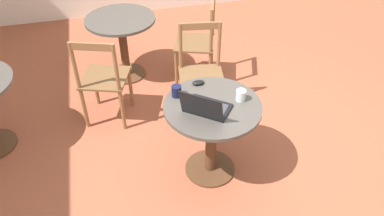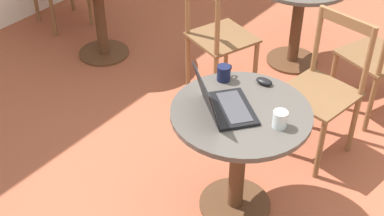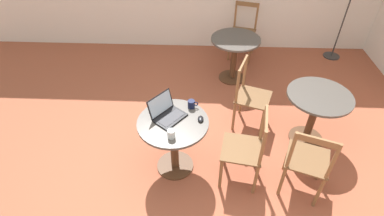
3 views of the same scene
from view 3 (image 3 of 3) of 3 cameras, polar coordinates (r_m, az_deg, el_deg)
ground_plane at (r=3.53m, az=-0.62°, el=-13.69°), size 16.00×16.00×0.00m
cafe_table_near at (r=3.27m, az=-3.53°, el=-5.01°), size 0.76×0.76×0.72m
cafe_table_mid at (r=3.90m, az=22.56°, el=0.13°), size 0.76×0.76×0.72m
cafe_table_far at (r=4.81m, az=8.14°, el=10.98°), size 0.76×0.76×0.72m
chair_near_right at (r=3.25m, az=10.26°, el=-7.75°), size 0.49×0.49×0.95m
chair_mid_front at (r=3.31m, az=21.10°, el=-9.52°), size 0.54×0.54×0.95m
chair_mid_left at (r=3.94m, az=10.98°, el=2.20°), size 0.54×0.54×0.95m
chair_far_back at (r=5.53m, az=9.70°, el=14.13°), size 0.52×0.52×0.95m
laptop at (r=3.17m, az=-4.77°, el=-0.99°), size 0.42×0.43×0.23m
mouse at (r=3.14m, az=1.66°, el=-2.10°), size 0.06×0.10×0.03m
mug at (r=3.28m, az=-0.08°, el=0.75°), size 0.12×0.08×0.09m
drinking_glass at (r=2.95m, az=-3.99°, el=-4.93°), size 0.08×0.08×0.09m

